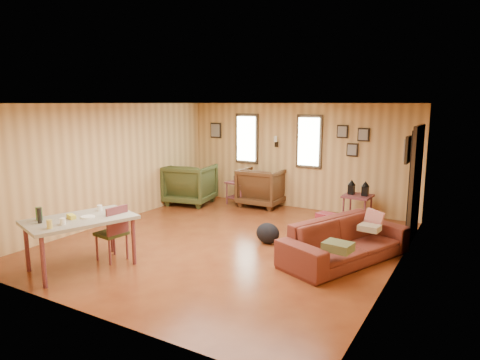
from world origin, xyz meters
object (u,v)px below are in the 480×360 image
object	(u,v)px
end_table	(239,189)
recliner_green	(190,182)
sofa	(346,234)
dining_table	(79,223)
recliner_brown	(263,185)
side_table	(358,194)

from	to	relation	value
end_table	recliner_green	bearing A→B (deg)	-152.04
sofa	recliner_green	size ratio (longest dim) A/B	2.06
sofa	dining_table	distance (m)	3.99
sofa	recliner_brown	size ratio (longest dim) A/B	2.20
end_table	dining_table	bearing A→B (deg)	-89.70
recliner_green	dining_table	distance (m)	4.24
recliner_green	dining_table	world-z (taller)	recliner_green
end_table	recliner_brown	bearing A→B (deg)	13.24
dining_table	sofa	bearing A→B (deg)	53.30
sofa	end_table	distance (m)	4.09
sofa	recliner_brown	distance (m)	3.74
end_table	side_table	world-z (taller)	side_table
recliner_brown	side_table	world-z (taller)	recliner_brown
sofa	dining_table	world-z (taller)	dining_table
recliner_green	dining_table	xyz separation A→B (m)	(1.06, -4.11, 0.16)
side_table	dining_table	size ratio (longest dim) A/B	0.51
recliner_brown	end_table	size ratio (longest dim) A/B	1.47
recliner_green	end_table	size ratio (longest dim) A/B	1.58
recliner_brown	recliner_green	world-z (taller)	recliner_green
end_table	dining_table	xyz separation A→B (m)	(0.02, -4.65, 0.32)
recliner_green	recliner_brown	bearing A→B (deg)	-167.95
recliner_brown	dining_table	xyz separation A→B (m)	(-0.54, -4.79, 0.20)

